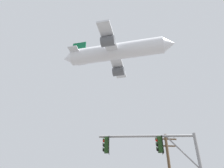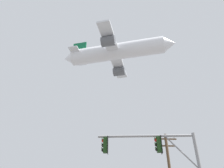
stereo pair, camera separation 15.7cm
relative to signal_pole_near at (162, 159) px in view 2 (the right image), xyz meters
name	(u,v)px [view 2 (the right image)]	position (x,y,z in m)	size (l,w,h in m)	color
signal_pole_near	(162,159)	(0.00, 0.00, 0.00)	(5.83, 0.86, 5.99)	gray
airplane	(117,52)	(-0.13, 26.10, 29.26)	(25.88, 19.99, 7.14)	white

